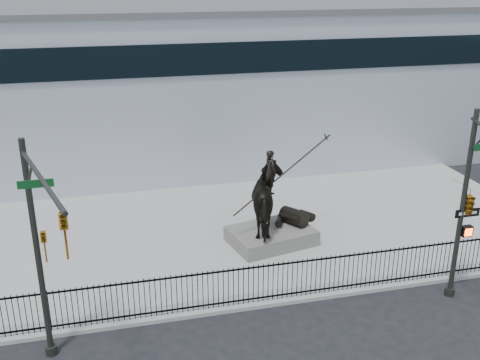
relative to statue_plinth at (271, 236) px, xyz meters
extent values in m
plane|color=black|center=(-1.78, -5.55, -0.47)|extent=(120.00, 120.00, 0.00)
cube|color=gray|center=(-1.78, 1.45, -0.40)|extent=(30.00, 12.00, 0.15)
cube|color=silver|center=(-1.78, 14.45, 4.03)|extent=(44.00, 14.00, 9.00)
cube|color=black|center=(-1.78, -4.30, -0.17)|extent=(22.00, 0.05, 0.05)
cube|color=black|center=(-1.78, -4.30, 1.08)|extent=(22.00, 0.05, 0.05)
cube|color=black|center=(-1.78, -4.30, 0.43)|extent=(22.00, 0.03, 1.50)
cube|color=#625E5A|center=(0.00, 0.00, 0.00)|extent=(3.88, 3.06, 0.65)
imported|color=black|center=(0.00, 0.00, 1.70)|extent=(2.87, 3.17, 2.75)
imported|color=black|center=(-0.11, -0.02, 2.95)|extent=(0.58, 0.76, 1.86)
cylinder|color=black|center=(0.37, 0.08, 2.67)|extent=(4.33, 1.02, 2.79)
cylinder|color=#242722|center=(-8.78, -5.35, -0.32)|extent=(0.36, 0.36, 0.30)
cylinder|color=#242722|center=(-8.78, -5.35, 3.03)|extent=(0.18, 0.18, 7.00)
cylinder|color=#242722|center=(-8.18, -7.48, 6.13)|extent=(1.47, 4.84, 0.12)
imported|color=#B67314|center=(-7.58, -9.60, 5.50)|extent=(0.18, 0.22, 1.10)
imported|color=#B67314|center=(-8.56, -5.35, 3.23)|extent=(0.16, 0.20, 1.00)
cube|color=#0C3F19|center=(-8.42, -6.55, 5.63)|extent=(0.90, 0.03, 0.22)
cylinder|color=#242722|center=(5.22, -5.35, -0.32)|extent=(0.36, 0.36, 0.30)
cylinder|color=#242722|center=(5.22, -5.35, 3.03)|extent=(0.18, 0.18, 7.00)
imported|color=#B67314|center=(5.44, -5.35, 3.23)|extent=(0.53, 2.48, 1.00)
cube|color=black|center=(5.50, -5.40, 2.13)|extent=(0.38, 0.22, 0.38)
cube|color=#FF2D05|center=(5.50, -5.52, 2.13)|extent=(0.28, 0.02, 0.28)
cube|color=black|center=(5.42, -5.40, 2.83)|extent=(0.95, 0.03, 0.30)
camera|label=1|loc=(-6.58, -20.80, 10.77)|focal=42.00mm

